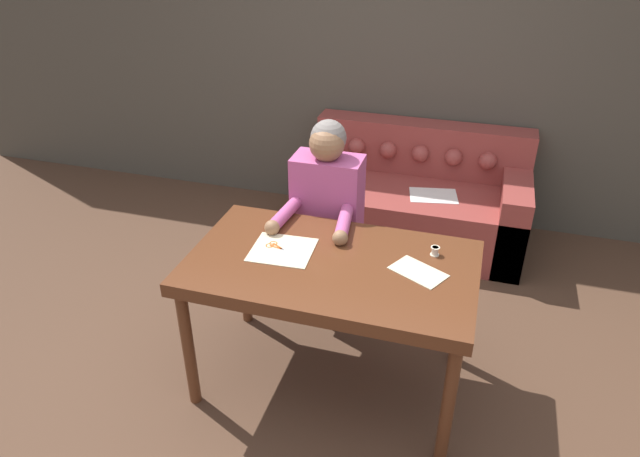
% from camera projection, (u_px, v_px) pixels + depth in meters
% --- Properties ---
extents(ground_plane, '(16.00, 16.00, 0.00)m').
position_uv_depth(ground_plane, '(308.00, 375.00, 3.16)').
color(ground_plane, '#4C3323').
extents(wall_back, '(8.00, 0.06, 2.60)m').
position_uv_depth(wall_back, '(392.00, 52.00, 4.25)').
color(wall_back, '#474238').
rests_on(wall_back, ground_plane).
extents(dining_table, '(1.39, 0.82, 0.77)m').
position_uv_depth(dining_table, '(331.00, 275.00, 2.78)').
color(dining_table, '#562D19').
rests_on(dining_table, ground_plane).
extents(couch, '(1.62, 0.83, 0.83)m').
position_uv_depth(couch, '(414.00, 201.00, 4.32)').
color(couch, brown).
rests_on(couch, ground_plane).
extents(person, '(0.45, 0.60, 1.26)m').
position_uv_depth(person, '(327.00, 224.00, 3.34)').
color(person, '#33281E').
rests_on(person, ground_plane).
extents(pattern_paper_main, '(0.32, 0.30, 0.00)m').
position_uv_depth(pattern_paper_main, '(282.00, 250.00, 2.83)').
color(pattern_paper_main, beige).
rests_on(pattern_paper_main, dining_table).
extents(pattern_paper_offcut, '(0.30, 0.25, 0.00)m').
position_uv_depth(pattern_paper_offcut, '(418.00, 272.00, 2.66)').
color(pattern_paper_offcut, beige).
rests_on(pattern_paper_offcut, dining_table).
extents(scissors, '(0.21, 0.13, 0.01)m').
position_uv_depth(scissors, '(278.00, 248.00, 2.85)').
color(scissors, silver).
rests_on(scissors, dining_table).
extents(thread_spool, '(0.04, 0.04, 0.05)m').
position_uv_depth(thread_spool, '(435.00, 251.00, 2.78)').
color(thread_spool, beige).
rests_on(thread_spool, dining_table).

